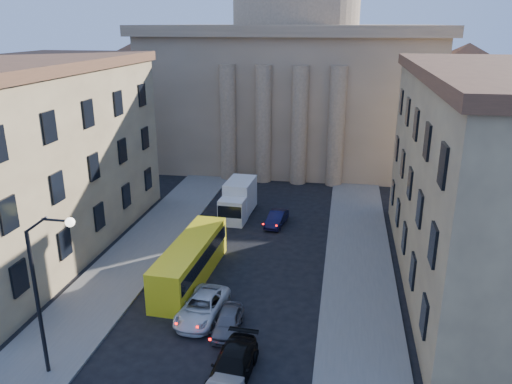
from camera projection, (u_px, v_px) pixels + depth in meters
The scene contains 12 objects.
sidewalk_left at pixel (115, 278), 35.30m from camera, with size 5.00×60.00×0.15m, color #605D58.
sidewalk_right at pixel (360, 300), 32.46m from camera, with size 5.00×60.00×0.15m, color #605D58.
church at pixel (294, 66), 65.02m from camera, with size 68.02×28.76×36.60m.
building_left at pixel (26, 158), 38.08m from camera, with size 11.60×26.60×14.70m.
building_right at pixel (499, 182), 32.41m from camera, with size 11.60×26.60×14.70m.
street_lamp at pixel (45, 283), 24.05m from camera, with size 2.62×0.44×8.83m.
car_left_mid at pixel (202, 307), 30.52m from camera, with size 2.32×5.04×1.40m, color silver.
car_right_mid at pixel (233, 366), 25.30m from camera, with size 1.97×4.85×1.41m, color black.
car_right_far at pixel (228, 322), 29.17m from camera, with size 1.49×3.71×1.27m, color #55555A.
car_right_distant at pixel (277, 218), 44.56m from camera, with size 1.34×3.86×1.27m, color black.
city_bus at pixel (190, 260), 34.81m from camera, with size 2.77×10.14×2.83m.
box_truck at pixel (238, 200), 46.49m from camera, with size 2.56×5.98×3.23m.
Camera 1 is at (6.85, -11.22, 17.19)m, focal length 35.00 mm.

